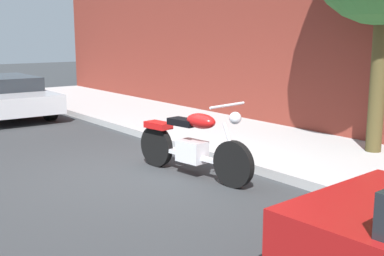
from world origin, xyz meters
name	(u,v)px	position (x,y,z in m)	size (l,w,h in m)	color
ground_plane	(146,174)	(0.00, 0.00, 0.00)	(60.00, 60.00, 0.00)	#303335
sidewalk	(271,145)	(0.00, 2.73, 0.07)	(23.25, 2.84, 0.14)	#A8A8A8
motorcycle	(192,144)	(0.50, 0.50, 0.48)	(2.25, 0.70, 1.16)	black
parked_car_silver	(1,95)	(-6.86, -0.09, 0.55)	(4.07, 1.87, 1.03)	black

